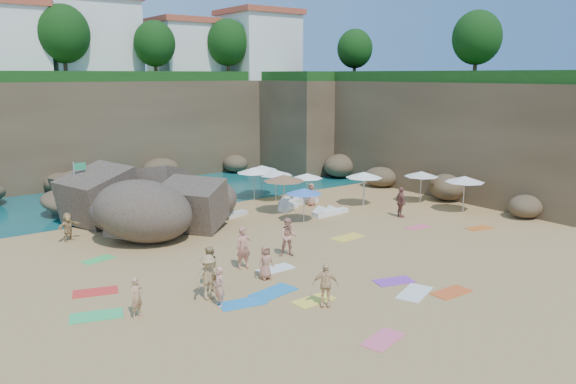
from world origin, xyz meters
TOP-DOWN VIEW (x-y plane):
  - ground at (0.00, 0.00)m, footprint 120.00×120.00m
  - seawater at (0.00, 30.00)m, footprint 120.00×120.00m
  - cliff_back at (2.00, 25.00)m, footprint 44.00×8.00m
  - cliff_right at (19.00, 8.00)m, footprint 8.00×30.00m
  - cliff_corner at (17.00, 20.00)m, footprint 10.00×12.00m
  - clifftop_buildings at (2.96, 25.79)m, footprint 28.48×9.48m
  - clifftop_trees at (4.78, 19.52)m, footprint 35.60×23.82m
  - rock_outcrop at (-2.90, 7.57)m, footprint 8.16×6.30m
  - flag_pole at (-7.51, 10.57)m, footprint 0.72×0.07m
  - parasol_0 at (5.15, 8.70)m, footprint 2.29×2.29m
  - parasol_1 at (5.38, 10.74)m, footprint 2.33×2.33m
  - parasol_2 at (4.23, 10.00)m, footprint 2.39×2.39m
  - parasol_3 at (9.07, 4.12)m, footprint 2.36×2.36m
  - parasol_6 at (3.54, 5.51)m, footprint 2.62×2.62m
  - parasol_7 at (6.62, 7.11)m, footprint 2.12×2.12m
  - parasol_8 at (12.79, 2.49)m, footprint 2.29×2.29m
  - parasol_9 at (9.04, 4.14)m, footprint 2.40×2.40m
  - parasol_10 at (3.25, 3.13)m, footprint 2.16×2.16m
  - parasol_11 at (12.91, -0.88)m, footprint 2.45×2.45m
  - lounger_0 at (0.74, 6.72)m, footprint 1.73×0.95m
  - lounger_1 at (5.41, 3.58)m, footprint 1.95×0.69m
  - lounger_2 at (4.36, 6.18)m, footprint 1.83×1.28m
  - lounger_3 at (6.35, 7.02)m, footprint 1.93×0.64m
  - lounger_4 at (5.36, 7.11)m, footprint 1.99×0.85m
  - lounger_5 at (6.28, 3.69)m, footprint 1.59×0.63m
  - towel_0 at (-4.43, -4.76)m, footprint 2.08×1.30m
  - towel_1 at (-3.86, -10.24)m, footprint 1.79×1.21m
  - towel_2 at (1.31, -8.98)m, footprint 1.70×0.87m
  - towel_3 at (-10.87, -2.80)m, footprint 2.05×1.45m
  - towel_4 at (-3.65, -6.34)m, footprint 1.67×0.87m
  - towel_5 at (-2.78, -2.56)m, footprint 1.70×0.88m
  - towel_6 at (0.36, -6.77)m, footprint 1.83×1.27m
  - towel_7 at (-10.17, -0.50)m, footprint 1.91×1.34m
  - towel_8 at (-6.03, -4.96)m, footprint 1.90×1.21m
  - towel_9 at (7.78, -1.64)m, footprint 1.59×0.93m
  - towel_10 at (10.45, -3.85)m, footprint 1.67×1.06m
  - towel_11 at (-8.76, 3.47)m, footprint 1.61×1.08m
  - towel_12 at (3.18, -0.79)m, footprint 1.86×0.98m
  - towel_13 at (0.07, -8.15)m, footprint 2.10×1.59m
  - person_stand_0 at (-9.70, -3.77)m, footprint 0.66×0.59m
  - person_stand_1 at (-6.31, -2.92)m, footprint 1.10×1.03m
  - person_stand_2 at (-2.60, 6.40)m, footprint 1.18×1.15m
  - person_stand_3 at (8.74, 0.56)m, footprint 0.81×1.19m
  - person_stand_4 at (6.25, 6.18)m, footprint 0.73×0.84m
  - person_stand_5 at (-9.00, 7.47)m, footprint 1.45×0.93m
  - person_stand_6 at (-6.83, -4.63)m, footprint 0.38×0.57m
  - person_lie_0 at (-6.83, -3.82)m, footprint 1.33×1.88m
  - person_lie_1 at (-3.63, -7.01)m, footprint 1.76×1.91m
  - person_lie_2 at (-3.83, -3.31)m, footprint 0.81×1.50m
  - person_lie_4 at (-3.88, -1.63)m, footprint 0.96×1.96m
  - person_lie_5 at (-1.22, -1.43)m, footprint 1.76×2.04m

SIDE VIEW (x-z plane):
  - ground at x=0.00m, z-range 0.00..0.00m
  - rock_outcrop at x=-2.90m, z-range -1.57..1.57m
  - seawater at x=0.00m, z-range 0.00..0.00m
  - towel_11 at x=-8.76m, z-range 0.00..0.03m
  - towel_9 at x=7.78m, z-range 0.00..0.03m
  - towel_10 at x=10.45m, z-range 0.00..0.03m
  - towel_1 at x=-3.86m, z-range 0.00..0.03m
  - towel_4 at x=-3.65m, z-range 0.00..0.03m
  - towel_6 at x=0.36m, z-range 0.00..0.03m
  - towel_5 at x=-2.78m, z-range 0.00..0.03m
  - towel_2 at x=1.31m, z-range 0.00..0.03m
  - towel_7 at x=-10.17m, z-range 0.00..0.03m
  - towel_8 at x=-6.03m, z-range 0.00..0.03m
  - towel_12 at x=3.18m, z-range 0.00..0.03m
  - towel_3 at x=-10.87m, z-range 0.00..0.03m
  - towel_13 at x=0.07m, z-range 0.00..0.03m
  - towel_0 at x=-4.43m, z-range 0.00..0.03m
  - lounger_5 at x=6.28m, z-range 0.00..0.24m
  - lounger_0 at x=0.74m, z-range 0.00..0.26m
  - lounger_2 at x=4.36m, z-range 0.00..0.27m
  - lounger_3 at x=6.35m, z-range 0.00..0.30m
  - lounger_4 at x=5.36m, z-range 0.00..0.30m
  - lounger_1 at x=5.41m, z-range 0.00..0.30m
  - person_lie_2 at x=-3.83m, z-range 0.00..0.39m
  - person_lie_1 at x=-3.63m, z-range 0.00..0.40m
  - person_lie_4 at x=-3.88m, z-range 0.00..0.45m
  - person_lie_0 at x=-6.83m, z-range 0.00..0.47m
  - person_lie_5 at x=-1.22m, z-range 0.00..0.70m
  - person_stand_4 at x=6.25m, z-range 0.00..1.51m
  - person_stand_5 at x=-9.00m, z-range 0.00..1.52m
  - person_stand_0 at x=-9.70m, z-range 0.00..1.52m
  - person_stand_6 at x=-6.83m, z-range 0.00..1.53m
  - person_stand_1 at x=-6.31m, z-range 0.00..1.80m
  - person_stand_2 at x=-2.60m, z-range 0.00..1.80m
  - person_stand_3 at x=8.74m, z-range 0.00..1.87m
  - parasol_7 at x=6.62m, z-range 0.84..2.85m
  - parasol_10 at x=3.25m, z-range 0.85..2.90m
  - parasol_8 at x=12.79m, z-range 0.90..3.06m
  - parasol_0 at x=5.15m, z-range 0.90..3.07m
  - parasol_1 at x=5.38m, z-range 0.92..3.13m
  - parasol_3 at x=9.07m, z-range 0.93..3.16m
  - parasol_2 at x=4.23m, z-range 0.94..3.20m
  - parasol_9 at x=9.04m, z-range 0.95..3.22m
  - parasol_11 at x=12.91m, z-range 0.97..3.28m
  - parasol_6 at x=3.54m, z-range 1.03..3.51m
  - flag_pole at x=-7.51m, z-range 0.51..4.18m
  - cliff_back at x=2.00m, z-range 0.00..8.00m
  - cliff_right at x=19.00m, z-range 0.00..8.00m
  - cliff_corner at x=17.00m, z-range 0.00..8.00m
  - clifftop_buildings at x=2.96m, z-range 7.74..14.74m
  - clifftop_trees at x=4.78m, z-range 9.06..13.46m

